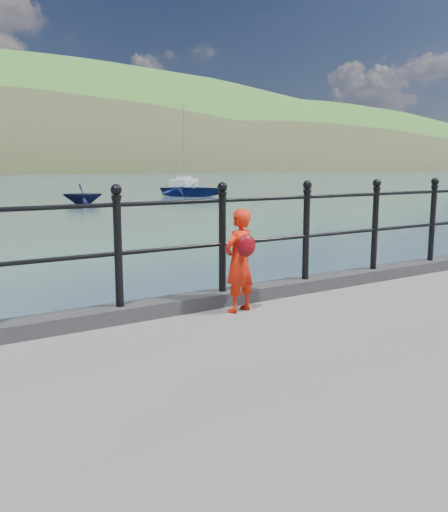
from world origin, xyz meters
TOP-DOWN VIEW (x-y plane):
  - ground at (0.00, 0.00)m, footprint 600.00×600.00m
  - kerb at (0.00, -0.15)m, footprint 60.00×0.30m
  - railing at (0.00, -0.15)m, footprint 18.11×0.11m
  - child at (0.59, -0.50)m, footprint 0.45×0.36m
  - launch_blue at (19.40, 33.77)m, footprint 6.14×6.58m
  - launch_navy at (8.95, 29.93)m, footprint 3.04×2.82m
  - sailboat_far at (32.68, 59.54)m, footprint 6.78×7.08m

SIDE VIEW (x-z plane):
  - ground at x=0.00m, z-range 0.00..0.00m
  - sailboat_far at x=32.68m, z-range -5.07..5.75m
  - launch_blue at x=19.40m, z-range 0.00..1.11m
  - launch_navy at x=8.95m, z-range 0.00..1.31m
  - kerb at x=0.00m, z-range 1.00..1.15m
  - child at x=0.59m, z-range 1.01..2.09m
  - railing at x=0.00m, z-range 1.23..2.42m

